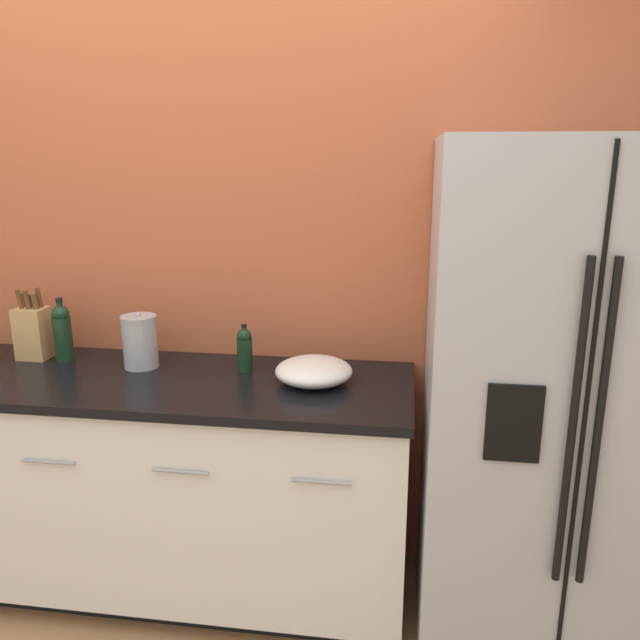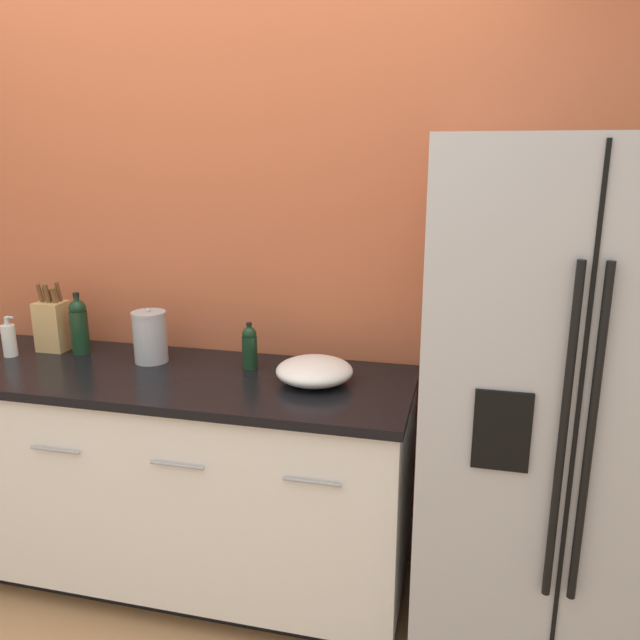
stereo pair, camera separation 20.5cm
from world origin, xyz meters
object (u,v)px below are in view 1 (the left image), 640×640
at_px(knife_block, 33,331).
at_px(mixing_bowl, 314,371).
at_px(steel_canister, 140,341).
at_px(refrigerator, 554,408).
at_px(oil_bottle, 245,349).
at_px(wine_bottle, 62,332).

xyz_separation_m(knife_block, mixing_bowl, (1.20, -0.13, -0.07)).
relative_size(knife_block, steel_canister, 1.34).
distance_m(refrigerator, knife_block, 2.06).
bearing_deg(steel_canister, knife_block, 174.76).
relative_size(knife_block, oil_bottle, 1.62).
bearing_deg(mixing_bowl, oil_bottle, 160.97).
relative_size(refrigerator, knife_block, 5.97).
bearing_deg(wine_bottle, knife_block, 175.25).
relative_size(wine_bottle, steel_canister, 1.16).
height_order(knife_block, oil_bottle, knife_block).
distance_m(wine_bottle, oil_bottle, 0.77).
distance_m(wine_bottle, steel_canister, 0.35).
height_order(knife_block, wine_bottle, knife_block).
bearing_deg(oil_bottle, refrigerator, -8.30).
bearing_deg(refrigerator, steel_canister, 174.55).
bearing_deg(refrigerator, knife_block, 174.60).
xyz_separation_m(refrigerator, knife_block, (-2.05, 0.19, 0.14)).
bearing_deg(steel_canister, oil_bottle, 2.33).
bearing_deg(knife_block, oil_bottle, -1.72).
relative_size(steel_canister, mixing_bowl, 0.79).
xyz_separation_m(wine_bottle, mixing_bowl, (1.06, -0.12, -0.08)).
height_order(wine_bottle, mixing_bowl, wine_bottle).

